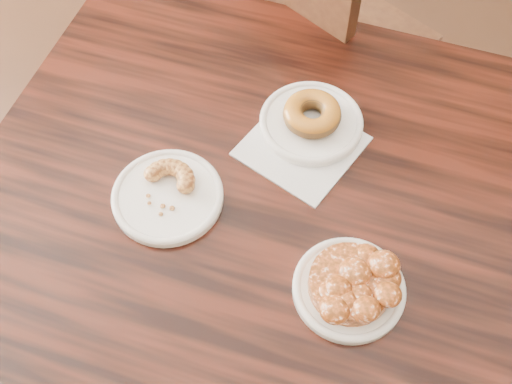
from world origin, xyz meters
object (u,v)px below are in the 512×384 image
at_px(apple_fritter, 351,282).
at_px(chair_far, 318,43).
at_px(glazed_donut, 312,114).
at_px(cruller_fragment, 166,190).
at_px(cafe_table, 257,313).

bearing_deg(apple_fritter, chair_far, 110.81).
bearing_deg(chair_far, glazed_donut, 126.76).
relative_size(chair_far, apple_fritter, 5.58).
distance_m(glazed_donut, cruller_fragment, 0.27).
height_order(chair_far, apple_fritter, chair_far).
xyz_separation_m(cafe_table, chair_far, (-0.12, 0.69, 0.08)).
bearing_deg(chair_far, cafe_table, 121.33).
relative_size(cafe_table, cruller_fragment, 9.82).
relative_size(glazed_donut, cruller_fragment, 1.00).
bearing_deg(cruller_fragment, chair_far, 87.84).
height_order(cafe_table, cruller_fragment, cruller_fragment).
distance_m(apple_fritter, cruller_fragment, 0.31).
xyz_separation_m(cafe_table, apple_fritter, (0.16, -0.06, 0.41)).
bearing_deg(cruller_fragment, apple_fritter, -7.43).
bearing_deg(apple_fritter, cafe_table, 161.30).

